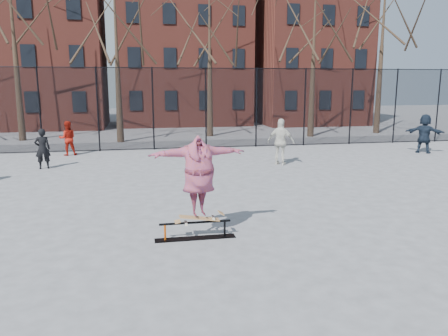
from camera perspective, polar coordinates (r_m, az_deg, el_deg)
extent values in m
plane|color=slate|center=(9.46, 2.55, -9.00)|extent=(100.00, 100.00, 0.00)
cube|color=black|center=(9.39, -3.76, -9.13)|extent=(1.71, 0.26, 0.01)
cylinder|color=#E6550D|center=(9.28, -7.71, -8.34)|extent=(0.04, 0.04, 0.35)
cylinder|color=black|center=(9.43, 0.09, -7.92)|extent=(0.04, 0.04, 0.35)
cylinder|color=black|center=(9.27, -3.79, -7.12)|extent=(1.51, 0.05, 0.05)
imported|color=#3B378A|center=(9.03, -3.29, -1.21)|extent=(2.13, 0.88, 1.68)
imported|color=black|center=(18.03, -22.62, 2.33)|extent=(0.64, 0.50, 1.55)
imported|color=#9E180D|center=(21.02, -19.75, 3.67)|extent=(0.86, 0.73, 1.55)
imported|color=silver|center=(17.58, 7.45, 3.39)|extent=(1.15, 0.99, 1.86)
imported|color=#192432|center=(22.51, 24.71, 4.11)|extent=(1.67, 1.48, 1.83)
cylinder|color=black|center=(22.13, -22.93, 6.97)|extent=(0.07, 0.07, 4.00)
cylinder|color=black|center=(21.75, -16.17, 7.34)|extent=(0.07, 0.07, 4.00)
cylinder|color=black|center=(21.68, -9.25, 7.62)|extent=(0.07, 0.07, 4.00)
cylinder|color=black|center=(21.92, -2.38, 7.79)|extent=(0.07, 0.07, 4.00)
cylinder|color=black|center=(22.46, 4.25, 7.85)|extent=(0.07, 0.07, 4.00)
cylinder|color=black|center=(23.28, 10.50, 7.81)|extent=(0.07, 0.07, 4.00)
cylinder|color=black|center=(24.35, 16.25, 7.69)|extent=(0.07, 0.07, 4.00)
cylinder|color=black|center=(25.64, 21.47, 7.52)|extent=(0.07, 0.07, 4.00)
cylinder|color=black|center=(27.12, 26.15, 7.31)|extent=(0.07, 0.07, 4.00)
cube|color=black|center=(21.77, -5.53, 7.73)|extent=(34.00, 0.01, 4.00)
cylinder|color=black|center=(21.75, -5.63, 12.89)|extent=(34.00, 0.04, 0.04)
cone|color=black|center=(27.21, -24.90, 8.07)|extent=(0.40, 0.40, 4.62)
cone|color=black|center=(25.16, -13.24, 8.64)|extent=(0.40, 0.40, 4.62)
cone|color=black|center=(26.85, -1.18, 9.06)|extent=(0.40, 0.40, 4.62)
cone|color=black|center=(27.11, 10.98, 8.88)|extent=(0.40, 0.40, 4.62)
cone|color=black|center=(30.71, 19.73, 8.67)|extent=(0.40, 0.40, 4.62)
cube|color=maroon|center=(35.42, -23.04, 14.66)|extent=(9.00, 7.00, 12.00)
cube|color=maroon|center=(34.97, -5.31, 16.35)|extent=(10.00, 7.00, 13.00)
cube|color=maroon|center=(37.28, 10.71, 14.33)|extent=(8.00, 7.00, 11.00)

